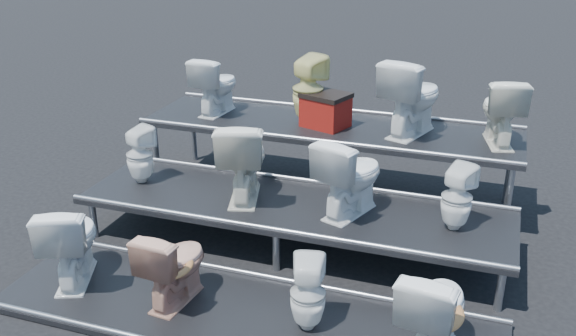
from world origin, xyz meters
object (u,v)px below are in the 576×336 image
(toilet_4, at_px, (140,155))
(red_crate, at_px, (326,112))
(toilet_10, at_px, (412,96))
(toilet_11, at_px, (501,110))
(toilet_7, at_px, (457,198))
(toilet_6, at_px, (350,175))
(toilet_0, at_px, (71,241))
(toilet_3, at_px, (434,310))
(toilet_1, at_px, (174,264))
(toilet_2, at_px, (308,294))
(toilet_5, at_px, (243,159))
(toilet_9, at_px, (308,90))
(toilet_8, at_px, (216,85))

(toilet_4, relative_size, red_crate, 1.30)
(toilet_10, xyz_separation_m, toilet_11, (0.91, 0.00, -0.06))
(toilet_7, bearing_deg, toilet_6, 22.56)
(toilet_7, distance_m, toilet_11, 1.40)
(toilet_4, xyz_separation_m, toilet_11, (3.48, 1.30, 0.45))
(toilet_0, bearing_deg, toilet_3, 156.91)
(toilet_1, height_order, toilet_4, toilet_4)
(toilet_10, relative_size, toilet_11, 1.18)
(toilet_2, relative_size, toilet_5, 0.76)
(toilet_3, bearing_deg, toilet_5, -24.00)
(toilet_0, relative_size, toilet_7, 1.27)
(toilet_1, height_order, toilet_10, toilet_10)
(toilet_3, relative_size, toilet_7, 1.25)
(toilet_1, relative_size, red_crate, 1.48)
(toilet_9, bearing_deg, toilet_10, -157.25)
(toilet_3, xyz_separation_m, toilet_6, (-0.96, 1.30, 0.40))
(toilet_0, xyz_separation_m, toilet_10, (2.51, 2.60, 0.83))
(toilet_8, bearing_deg, toilet_7, 161.92)
(toilet_0, bearing_deg, toilet_10, -157.07)
(toilet_9, bearing_deg, red_crate, -173.40)
(toilet_5, bearing_deg, toilet_8, -72.14)
(toilet_9, height_order, red_crate, toilet_9)
(toilet_11, bearing_deg, toilet_7, 64.80)
(toilet_1, relative_size, toilet_5, 0.84)
(toilet_2, xyz_separation_m, toilet_7, (0.97, 1.30, 0.39))
(toilet_10, height_order, red_crate, toilet_10)
(toilet_5, distance_m, toilet_10, 1.96)
(toilet_11, bearing_deg, toilet_10, -13.24)
(toilet_6, bearing_deg, toilet_11, -113.99)
(toilet_6, height_order, toilet_8, toilet_8)
(toilet_4, bearing_deg, red_crate, -122.45)
(toilet_1, height_order, toilet_7, toilet_7)
(toilet_3, height_order, toilet_4, toilet_4)
(toilet_0, relative_size, toilet_4, 1.28)
(toilet_6, xyz_separation_m, toilet_11, (1.25, 1.30, 0.37))
(toilet_3, bearing_deg, toilet_11, -87.73)
(toilet_5, bearing_deg, toilet_3, 131.23)
(toilet_4, relative_size, toilet_9, 0.78)
(toilet_6, distance_m, red_crate, 1.38)
(toilet_0, distance_m, toilet_2, 2.17)
(toilet_7, bearing_deg, toilet_2, 75.85)
(toilet_9, relative_size, toilet_11, 1.09)
(toilet_0, distance_m, toilet_6, 2.56)
(toilet_6, relative_size, toilet_7, 1.26)
(toilet_1, bearing_deg, toilet_9, -91.99)
(red_crate, bearing_deg, toilet_5, -92.62)
(toilet_5, xyz_separation_m, red_crate, (0.48, 1.23, 0.16))
(toilet_7, bearing_deg, toilet_1, 53.93)
(toilet_5, bearing_deg, toilet_9, -117.34)
(toilet_2, distance_m, toilet_7, 1.67)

